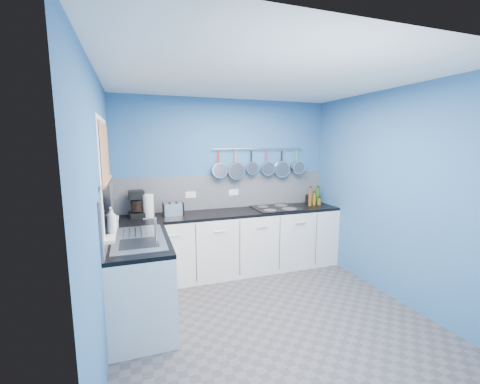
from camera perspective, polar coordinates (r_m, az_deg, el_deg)
floor at (r=3.70m, az=4.90°, el=-21.44°), size 3.20×3.00×0.02m
ceiling at (r=3.26m, az=5.53°, el=20.44°), size 3.20×3.00×0.02m
wall_back at (r=4.65m, az=-2.50°, el=1.40°), size 3.20×0.02×2.50m
wall_front at (r=2.02m, az=23.43°, el=-9.32°), size 3.20×0.02×2.50m
wall_left at (r=2.98m, az=-24.34°, el=-3.62°), size 0.02×3.00×2.50m
wall_right at (r=4.17m, az=25.77°, el=-0.34°), size 0.02×3.00×2.50m
backsplash_back at (r=4.64m, az=-2.42°, el=0.14°), size 3.20×0.02×0.50m
backsplash_left at (r=3.59m, az=-23.07°, el=-3.18°), size 0.02×1.80×0.50m
cabinet_run_back at (r=4.54m, az=-1.29°, el=-9.40°), size 3.20×0.60×0.86m
worktop_back at (r=4.42m, az=-1.31°, el=-3.86°), size 3.20×0.60×0.04m
cabinet_run_left at (r=3.51m, az=-17.78°, el=-15.53°), size 0.60×1.20×0.86m
worktop_left at (r=3.35m, az=-18.15°, el=-8.49°), size 0.60×1.20×0.04m
window_frame at (r=3.23m, az=-23.61°, el=2.72°), size 0.01×1.00×1.10m
window_glass at (r=3.23m, az=-23.52°, el=2.73°), size 0.01×0.90×1.00m
bamboo_blind at (r=3.22m, az=-23.63°, el=6.72°), size 0.01×0.90×0.55m
window_sill at (r=3.32m, az=-22.62°, el=-6.13°), size 0.10×0.98×0.03m
sink_unit at (r=3.34m, az=-18.17°, el=-8.10°), size 0.50×0.95×0.01m
mixer_tap at (r=3.14m, az=-15.27°, el=-6.66°), size 0.12×0.08×0.26m
socket_left at (r=4.51m, az=-9.07°, el=-0.49°), size 0.15×0.01×0.09m
socket_right at (r=4.66m, az=-1.19°, el=-0.07°), size 0.15×0.01×0.09m
pot_rail at (r=4.72m, az=3.54°, el=7.95°), size 1.45×0.02×0.02m
soap_bottle_a at (r=3.05m, az=-22.65°, el=-4.81°), size 0.09×0.09×0.24m
soap_bottle_b at (r=3.25m, az=-22.42°, el=-4.57°), size 0.10×0.10×0.17m
paper_towel at (r=4.23m, az=-16.50°, el=-2.45°), size 0.16×0.16×0.30m
coffee_maker at (r=4.28m, az=-18.48°, el=-2.09°), size 0.22×0.24×0.35m
toaster at (r=4.27m, az=-12.21°, el=-3.10°), size 0.27×0.17×0.16m
canister at (r=4.38m, az=-11.21°, el=-3.12°), size 0.10×0.10×0.12m
hob at (r=4.65m, az=6.60°, el=-2.96°), size 0.65×0.57×0.01m
pan_0 at (r=4.51m, az=-3.92°, el=5.26°), size 0.23×0.09×0.42m
pan_1 at (r=4.59m, az=-0.85°, el=5.15°), size 0.26×0.09×0.45m
pan_2 at (r=4.67m, az=2.12°, el=5.60°), size 0.19×0.09×0.38m
pan_3 at (r=4.77m, az=4.98°, el=5.52°), size 0.21×0.09×0.40m
pan_4 at (r=4.88m, az=7.71°, el=5.30°), size 0.26×0.07×0.45m
pan_5 at (r=5.00m, az=10.32°, el=5.61°), size 0.21×0.12×0.40m
condiment_0 at (r=5.12m, az=14.14°, el=-0.62°), size 0.06×0.06×0.27m
condiment_1 at (r=5.08m, az=12.82°, el=-1.58°), size 0.06×0.06×0.11m
condiment_2 at (r=5.04m, az=12.30°, el=-1.43°), size 0.07×0.07×0.14m
condiment_3 at (r=5.04m, az=14.39°, el=-1.68°), size 0.06×0.06×0.11m
condiment_4 at (r=5.00m, az=13.50°, el=-1.24°), size 0.05×0.05×0.20m
condiment_5 at (r=4.92m, az=12.81°, el=-0.85°), size 0.06×0.06×0.28m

